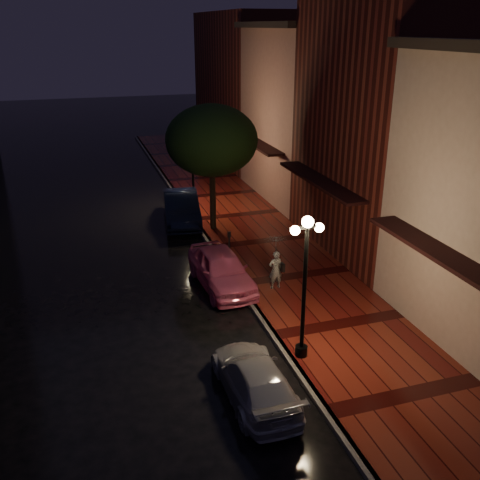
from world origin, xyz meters
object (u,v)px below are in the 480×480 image
object	(u,v)px
navy_car	(181,208)
silver_car	(255,379)
pink_car	(221,269)
parking_meter	(229,244)
streetlamp_far	(193,164)
woman_with_umbrella	(276,254)
streetlamp_near	(305,280)
street_tree	(212,142)

from	to	relation	value
navy_car	silver_car	xyz separation A→B (m)	(-0.90, -13.79, -0.20)
pink_car	parking_meter	size ratio (longest dim) A/B	3.11
streetlamp_far	pink_car	xyz separation A→B (m)	(-0.95, -8.74, -1.88)
silver_car	pink_car	bearing A→B (deg)	-98.33
streetlamp_far	parking_meter	bearing A→B (deg)	-91.31
woman_with_umbrella	parking_meter	distance (m)	2.84
streetlamp_far	silver_car	distance (m)	15.45
silver_car	parking_meter	distance (m)	8.27
pink_car	silver_car	xyz separation A→B (m)	(-0.90, -6.46, -0.15)
streetlamp_near	street_tree	xyz separation A→B (m)	(0.26, 10.99, 1.64)
woman_with_umbrella	navy_car	bearing A→B (deg)	-81.11
pink_car	navy_car	bearing A→B (deg)	86.76
navy_car	parking_meter	size ratio (longest dim) A/B	3.44
streetlamp_far	woman_with_umbrella	bearing A→B (deg)	-85.16
streetlamp_near	pink_car	distance (m)	5.66
navy_car	parking_meter	distance (m)	5.76
silver_car	streetlamp_far	bearing A→B (deg)	-97.32
streetlamp_far	silver_car	xyz separation A→B (m)	(-1.85, -15.20, -2.03)
pink_car	parking_meter	bearing A→B (deg)	60.99
streetlamp_near	streetlamp_far	xyz separation A→B (m)	(0.00, 14.00, 0.00)
parking_meter	pink_car	bearing A→B (deg)	-102.48
streetlamp_near	navy_car	bearing A→B (deg)	94.32
streetlamp_near	streetlamp_far	distance (m)	14.00
silver_car	street_tree	bearing A→B (deg)	-100.20
pink_car	silver_car	world-z (taller)	pink_car
pink_car	navy_car	world-z (taller)	navy_car
street_tree	pink_car	bearing A→B (deg)	-101.90
woman_with_umbrella	streetlamp_far	bearing A→B (deg)	-88.32
streetlamp_near	pink_car	size ratio (longest dim) A/B	1.02
streetlamp_far	pink_car	world-z (taller)	streetlamp_far
streetlamp_near	street_tree	bearing A→B (deg)	88.65
parking_meter	woman_with_umbrella	bearing A→B (deg)	-56.00
streetlamp_near	woman_with_umbrella	size ratio (longest dim) A/B	2.12
pink_car	navy_car	size ratio (longest dim) A/B	0.90
street_tree	parking_meter	size ratio (longest dim) A/B	4.27
pink_car	silver_car	distance (m)	6.52
streetlamp_near	streetlamp_far	world-z (taller)	same
silver_car	woman_with_umbrella	distance (m)	6.17
navy_car	silver_car	bearing A→B (deg)	-86.34
streetlamp_far	navy_car	bearing A→B (deg)	-123.92
streetlamp_near	woman_with_umbrella	distance (m)	4.49
silver_car	woman_with_umbrella	world-z (taller)	woman_with_umbrella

